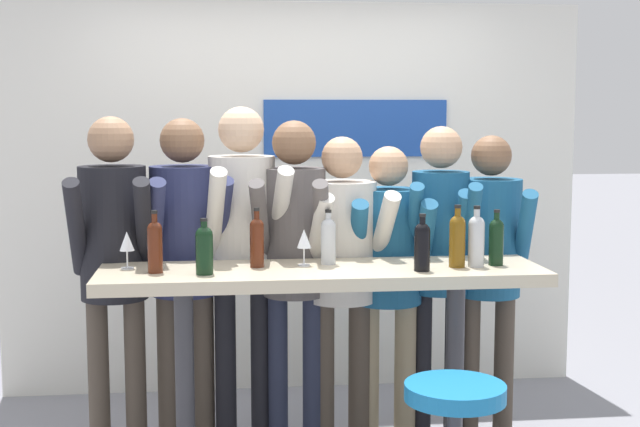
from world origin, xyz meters
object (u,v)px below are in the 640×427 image
object	(u,v)px
wine_bottle_7	(328,239)
wine_bottle_2	(422,244)
tasting_table	(322,307)
person_right	(388,262)
wine_glass_0	(127,243)
person_rightmost	(489,252)
person_far_left	(114,248)
wine_bottle_0	(476,238)
wine_bottle_6	(496,239)
wine_bottle_1	(257,240)
person_center_right	(342,258)
person_center	(294,246)
person_far_right	(440,245)
person_center_left	(243,238)
person_left	(184,246)
wine_bottle_4	(155,244)
wine_bottle_3	(457,238)
wine_glass_1	(304,240)
wine_bottle_5	(204,248)

from	to	relation	value
wine_bottle_7	wine_bottle_2	bearing A→B (deg)	-29.38
tasting_table	person_right	size ratio (longest dim) A/B	1.30
person_right	wine_glass_0	size ratio (longest dim) A/B	9.10
person_rightmost	tasting_table	bearing A→B (deg)	-142.55
tasting_table	wine_bottle_2	size ratio (longest dim) A/B	7.87
person_far_left	wine_glass_0	size ratio (longest dim) A/B	10.00
person_far_left	person_rightmost	distance (m)	1.98
wine_bottle_0	wine_bottle_6	world-z (taller)	wine_bottle_0
person_right	wine_bottle_7	distance (m)	0.57
wine_bottle_1	wine_glass_0	size ratio (longest dim) A/B	1.60
person_far_left	person_center_right	distance (m)	1.17
wine_bottle_2	person_far_left	bearing A→B (deg)	160.11
wine_glass_0	person_center	bearing A→B (deg)	23.23
person_center	wine_bottle_2	distance (m)	0.79
person_far_right	wine_bottle_1	bearing A→B (deg)	-147.70
wine_bottle_1	wine_bottle_7	distance (m)	0.35
person_center_left	wine_bottle_0	bearing A→B (deg)	-33.65
person_right	person_far_right	distance (m)	0.29
tasting_table	person_center_right	bearing A→B (deg)	70.51
wine_bottle_2	wine_bottle_6	bearing A→B (deg)	15.95
person_left	wine_bottle_2	distance (m)	1.28
person_far_right	wine_bottle_2	distance (m)	0.67
person_center_right	wine_bottle_1	size ratio (longest dim) A/B	5.87
person_left	wine_bottle_4	bearing A→B (deg)	-111.73
person_center_right	wine_bottle_1	xyz separation A→B (m)	(-0.46, -0.39, 0.16)
person_center	wine_bottle_3	distance (m)	0.88
person_right	wine_bottle_2	world-z (taller)	person_right
wine_bottle_3	wine_glass_1	size ratio (longest dim) A/B	1.68
person_far_right	wine_glass_0	bearing A→B (deg)	-156.64
wine_bottle_0	wine_bottle_3	world-z (taller)	wine_bottle_3
person_far_right	wine_bottle_7	distance (m)	0.76
person_center_right	wine_bottle_5	bearing A→B (deg)	-150.71
person_left	wine_bottle_3	world-z (taller)	person_left
wine_bottle_4	wine_bottle_0	bearing A→B (deg)	-0.53
person_rightmost	wine_glass_0	xyz separation A→B (m)	(-1.88, -0.41, 0.15)
wine_bottle_3	wine_bottle_6	xyz separation A→B (m)	(0.20, 0.03, -0.01)
person_left	wine_bottle_1	xyz separation A→B (m)	(0.36, -0.44, 0.09)
person_far_left	wine_bottle_5	bearing A→B (deg)	-49.32
person_center_left	wine_bottle_2	world-z (taller)	person_center_left
wine_bottle_3	person_center	bearing A→B (deg)	146.86
tasting_table	wine_bottle_7	distance (m)	0.33
person_center_right	wine_bottle_1	world-z (taller)	person_center_right
wine_bottle_4	wine_bottle_7	world-z (taller)	wine_bottle_4
person_center	wine_bottle_0	distance (m)	0.96
person_center_right	wine_bottle_0	distance (m)	0.78
wine_bottle_7	wine_glass_1	xyz separation A→B (m)	(-0.12, -0.03, 0.00)
tasting_table	wine_bottle_4	bearing A→B (deg)	-177.75
wine_bottle_2	person_center	bearing A→B (deg)	134.33
person_far_right	tasting_table	bearing A→B (deg)	-135.52
person_far_right	wine_bottle_6	distance (m)	0.53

